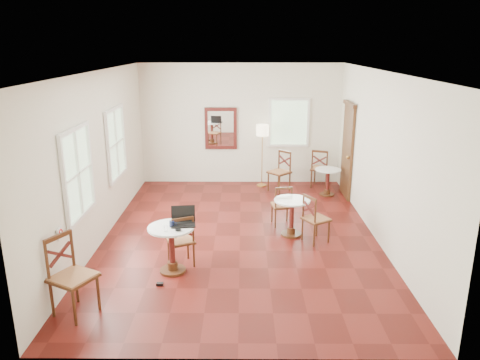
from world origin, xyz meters
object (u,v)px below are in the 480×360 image
(chair_near_a, at_px, (181,240))
(floor_lamp, at_px, (262,134))
(chair_mid_b, at_px, (315,219))
(cafe_table_mid, at_px, (292,213))
(navy_mug, at_px, (172,224))
(chair_back_b, at_px, (280,171))
(cafe_table_back, at_px, (328,179))
(chair_mid_a, at_px, (282,205))
(chair_near_b, at_px, (72,276))
(chair_back_a, at_px, (320,168))
(cafe_table_near, at_px, (172,244))
(laptop, at_px, (183,220))
(water_glass, at_px, (166,229))
(mouse, at_px, (178,230))
(power_adapter, at_px, (160,284))

(chair_near_a, bearing_deg, floor_lamp, -132.25)
(chair_mid_b, bearing_deg, cafe_table_mid, 22.80)
(navy_mug, bearing_deg, cafe_table_mid, 35.91)
(cafe_table_mid, relative_size, chair_back_b, 0.72)
(cafe_table_back, xyz_separation_m, chair_mid_b, (-0.70, -2.66, 0.05))
(chair_mid_a, bearing_deg, chair_near_b, 37.13)
(chair_mid_b, height_order, chair_back_a, chair_back_a)
(cafe_table_back, bearing_deg, navy_mug, -128.86)
(chair_mid_a, relative_size, chair_back_a, 0.85)
(chair_near_b, bearing_deg, cafe_table_near, -15.96)
(cafe_table_near, height_order, laptop, laptop)
(chair_near_a, bearing_deg, water_glass, 45.25)
(chair_mid_b, relative_size, navy_mug, 7.62)
(chair_mid_b, bearing_deg, chair_near_a, 81.51)
(chair_back_a, xyz_separation_m, water_glass, (-3.07, -4.65, 0.33))
(navy_mug, bearing_deg, chair_mid_b, 25.91)
(cafe_table_back, distance_m, water_glass, 5.11)
(chair_near_b, relative_size, floor_lamp, 0.70)
(cafe_table_back, height_order, chair_near_b, chair_near_b)
(chair_near_a, distance_m, chair_mid_b, 2.47)
(chair_near_a, xyz_separation_m, navy_mug, (-0.10, -0.22, 0.37))
(cafe_table_back, bearing_deg, floor_lamp, 154.22)
(chair_near_b, relative_size, mouse, 10.74)
(cafe_table_mid, bearing_deg, mouse, -139.27)
(cafe_table_near, bearing_deg, cafe_table_mid, 35.79)
(chair_back_b, xyz_separation_m, power_adapter, (-2.13, -4.60, -0.46))
(floor_lamp, height_order, laptop, floor_lamp)
(chair_mid_b, distance_m, laptop, 2.48)
(cafe_table_near, distance_m, chair_mid_b, 2.66)
(laptop, relative_size, mouse, 3.97)
(floor_lamp, distance_m, navy_mug, 4.83)
(cafe_table_back, distance_m, chair_near_b, 6.54)
(cafe_table_near, relative_size, chair_back_a, 0.78)
(chair_back_a, height_order, laptop, laptop)
(chair_back_a, height_order, water_glass, chair_back_a)
(navy_mug, bearing_deg, chair_near_a, 65.93)
(cafe_table_back, distance_m, chair_mid_a, 2.24)
(cafe_table_back, height_order, laptop, laptop)
(cafe_table_near, xyz_separation_m, chair_mid_a, (1.87, 1.95, -0.06))
(chair_mid_b, height_order, laptop, laptop)
(cafe_table_mid, xyz_separation_m, mouse, (-1.88, -1.61, 0.34))
(chair_mid_a, height_order, chair_back_b, chair_back_b)
(cafe_table_back, xyz_separation_m, power_adapter, (-3.22, -4.26, -0.37))
(cafe_table_mid, height_order, chair_mid_a, chair_mid_a)
(cafe_table_near, height_order, cafe_table_mid, cafe_table_near)
(chair_near_a, relative_size, chair_back_b, 0.90)
(chair_near_b, relative_size, chair_back_a, 1.13)
(cafe_table_mid, distance_m, laptop, 2.29)
(power_adapter, bearing_deg, chair_back_b, 65.15)
(mouse, bearing_deg, laptop, 76.55)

